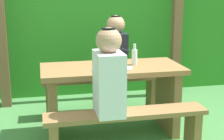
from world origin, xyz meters
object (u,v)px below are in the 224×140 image
object	(u,v)px
person_black_coat	(116,49)
bottle_left	(134,56)
person_white_shirt	(109,75)
cell_phone	(128,68)
picnic_table	(112,88)
drinking_glass	(116,64)
bench_far	(102,88)
bench_near	(126,126)

from	to	relation	value
person_black_coat	bottle_left	size ratio (longest dim) A/B	3.36
person_white_shirt	cell_phone	distance (m)	0.53
cell_phone	picnic_table	bearing A→B (deg)	160.28
person_white_shirt	picnic_table	bearing A→B (deg)	75.23
person_white_shirt	person_black_coat	size ratio (longest dim) A/B	1.00
person_white_shirt	drinking_glass	xyz separation A→B (m)	(0.17, 0.48, -0.02)
drinking_glass	picnic_table	bearing A→B (deg)	102.32
person_black_coat	bottle_left	distance (m)	0.56
bench_far	bottle_left	xyz separation A→B (m)	(0.24, -0.56, 0.48)
bench_far	person_white_shirt	bearing A→B (deg)	-97.49
picnic_table	bottle_left	size ratio (longest dim) A/B	6.54
person_black_coat	bottle_left	world-z (taller)	person_black_coat
picnic_table	cell_phone	distance (m)	0.30
picnic_table	bench_near	world-z (taller)	picnic_table
bench_far	drinking_glass	world-z (taller)	drinking_glass
person_white_shirt	drinking_glass	bearing A→B (deg)	69.91
person_black_coat	bench_near	bearing A→B (deg)	-98.28
person_black_coat	cell_phone	bearing A→B (deg)	-93.20
picnic_table	bench_near	distance (m)	0.60
drinking_glass	cell_phone	xyz separation A→B (m)	(0.11, -0.03, -0.04)
person_black_coat	picnic_table	bearing A→B (deg)	-106.27
person_white_shirt	person_black_coat	world-z (taller)	same
person_white_shirt	cell_phone	world-z (taller)	person_white_shirt
person_black_coat	cell_phone	size ratio (longest dim) A/B	5.14
picnic_table	person_white_shirt	bearing A→B (deg)	-104.77
picnic_table	bench_near	xyz separation A→B (m)	(0.00, -0.58, -0.16)
bench_far	person_white_shirt	world-z (taller)	person_white_shirt
bench_near	bench_far	distance (m)	1.16
drinking_glass	bottle_left	xyz separation A→B (m)	(0.21, 0.12, 0.04)
picnic_table	person_black_coat	world-z (taller)	person_black_coat
picnic_table	person_black_coat	size ratio (longest dim) A/B	1.95
bench_far	person_black_coat	bearing A→B (deg)	-1.12
cell_phone	person_black_coat	bearing A→B (deg)	112.10
bottle_left	bench_far	bearing A→B (deg)	112.81
bench_near	bench_far	size ratio (longest dim) A/B	1.00
bench_near	drinking_glass	bearing A→B (deg)	87.37
bench_far	cell_phone	size ratio (longest dim) A/B	10.00
picnic_table	bench_near	bearing A→B (deg)	-90.00
person_white_shirt	person_black_coat	xyz separation A→B (m)	(0.32, 1.16, 0.00)
bench_far	drinking_glass	size ratio (longest dim) A/B	15.62
picnic_table	bench_far	world-z (taller)	picnic_table
bench_near	cell_phone	world-z (taller)	cell_phone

